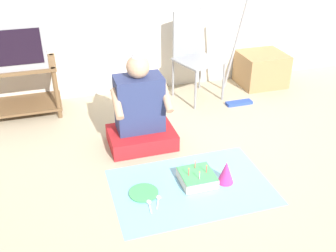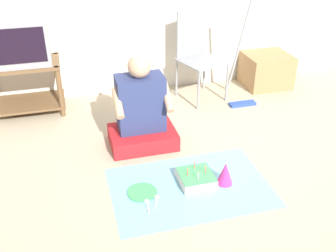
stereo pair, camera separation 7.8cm
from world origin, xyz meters
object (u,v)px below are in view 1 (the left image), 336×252
folding_chair (193,50)px  dust_mop (237,71)px  cardboard_box_stack (261,69)px  birthday_cake (197,178)px  party_hat_blue (226,172)px  tv (13,43)px  person_seated (140,113)px  paper_plate (144,193)px

folding_chair → dust_mop: (0.40, -0.26, -0.17)m
cardboard_box_stack → birthday_cake: bearing=-131.5°
folding_chair → party_hat_blue: bearing=-100.9°
tv → folding_chair: (1.75, -0.09, -0.22)m
tv → cardboard_box_stack: size_ratio=1.13×
dust_mop → cardboard_box_stack: bearing=33.5°
tv → dust_mop: size_ratio=0.49×
folding_chair → cardboard_box_stack: 0.93m
tv → dust_mop: 2.21m
dust_mop → birthday_cake: 1.56m
tv → person_seated: 1.40m
cardboard_box_stack → party_hat_blue: 1.99m
birthday_cake → paper_plate: (-0.42, -0.01, -0.03)m
tv → paper_plate: bearing=-62.6°
dust_mop → party_hat_blue: bearing=-118.1°
person_seated → birthday_cake: bearing=-68.2°
paper_plate → birthday_cake: bearing=1.9°
cardboard_box_stack → dust_mop: 0.59m
cardboard_box_stack → person_seated: size_ratio=0.57×
cardboard_box_stack → birthday_cake: 2.08m
folding_chair → cardboard_box_stack: bearing=3.4°
party_hat_blue → paper_plate: 0.63m
person_seated → folding_chair: bearing=46.7°
cardboard_box_stack → folding_chair: bearing=-176.6°
tv → folding_chair: bearing=-2.8°
dust_mop → party_hat_blue: dust_mop is taller
dust_mop → paper_plate: dust_mop is taller
folding_chair → paper_plate: size_ratio=4.21×
cardboard_box_stack → party_hat_blue: (-1.17, -1.61, -0.09)m
person_seated → birthday_cake: 0.77m
party_hat_blue → tv: bearing=131.4°
folding_chair → party_hat_blue: 1.64m
paper_plate → dust_mop: bearing=43.5°
folding_chair → paper_plate: folding_chair is taller
tv → cardboard_box_stack: 2.68m
folding_chair → dust_mop: bearing=-33.5°
cardboard_box_stack → dust_mop: dust_mop is taller
tv → folding_chair: size_ratio=0.62×
party_hat_blue → person_seated: bearing=122.9°
tv → cardboard_box_stack: (2.62, -0.03, -0.54)m
tv → birthday_cake: tv is taller
folding_chair → dust_mop: 0.50m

